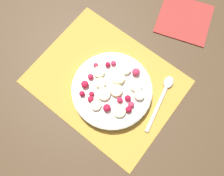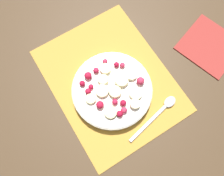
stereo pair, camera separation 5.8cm
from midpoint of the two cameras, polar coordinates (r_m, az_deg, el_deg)
The scene contains 5 objects.
ground_plane at distance 0.63m, azimuth 2.08°, elevation 1.60°, with size 3.00×3.00×0.00m, color #4C3823.
placemat at distance 0.63m, azimuth 2.09°, elevation 1.68°, with size 0.41×0.32×0.01m.
fruit_bowl at distance 0.60m, azimuth 2.78°, elevation -0.92°, with size 0.22×0.22×0.05m.
spoon at distance 0.62m, azimuth 15.42°, elevation -6.02°, with size 0.05×0.17×0.01m.
napkin at distance 0.74m, azimuth 26.30°, elevation 9.59°, with size 0.20×0.20×0.01m.
Camera 2 is at (0.17, -0.10, 0.60)m, focal length 35.00 mm.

